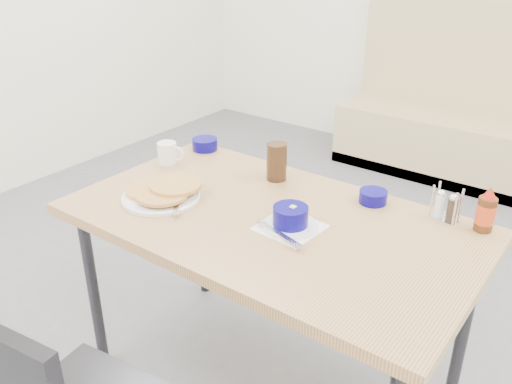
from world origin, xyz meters
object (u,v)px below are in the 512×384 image
Objects in this scene: coffee_mug at (168,153)px; syrup_bottle at (486,212)px; dining_table at (270,232)px; creamer_bowl at (205,144)px; grits_setting at (290,219)px; butter_bowl at (373,197)px; booth_bench at (475,131)px; pancake_plate at (162,193)px; condiment_caddy at (445,208)px; amber_tumbler at (277,162)px.

syrup_bottle is at bearing 9.74° from coffee_mug.
creamer_bowl is (-0.60, 0.34, 0.09)m from dining_table.
dining_table is 0.14m from grits_setting.
dining_table is 0.40m from butter_bowl.
booth_bench is at bearing 74.74° from creamer_bowl.
butter_bowl is (0.13, 0.33, -0.01)m from grits_setting.
syrup_bottle reaches higher than coffee_mug.
creamer_bowl reaches higher than butter_bowl.
booth_bench reaches higher than dining_table.
pancake_plate is 3.06× the size of butter_bowl.
condiment_caddy is at bearing 35.27° from dining_table.
coffee_mug is 1.24m from syrup_bottle.
grits_setting is (0.10, -2.56, 0.44)m from booth_bench.
dining_table is 4.57× the size of pancake_plate.
condiment_caddy is (0.88, 0.46, 0.02)m from pancake_plate.
creamer_bowl is at bearing 113.54° from pancake_plate.
coffee_mug is at bearing -94.53° from creamer_bowl.
pancake_plate is 0.50m from creamer_bowl.
creamer_bowl is 0.75× the size of amber_tumbler.
creamer_bowl is at bearing -171.57° from condiment_caddy.
dining_table is at bearing -127.02° from butter_bowl.
grits_setting reaches higher than dining_table.
pancake_plate is at bearing -66.46° from creamer_bowl.
amber_tumbler is (-0.16, 0.27, 0.14)m from dining_table.
syrup_bottle is at bearing 29.20° from dining_table.
booth_bench is 2.32m from creamer_bowl.
amber_tumbler is (-0.16, -2.27, 0.48)m from booth_bench.
coffee_mug is at bearing -160.73° from condiment_caddy.
coffee_mug is at bearing -168.11° from butter_bowl.
pancake_plate is 0.46m from amber_tumbler.
booth_bench is 17.02× the size of creamer_bowl.
pancake_plate is 1.11m from syrup_bottle.
pancake_plate reaches higher than dining_table.
booth_bench is 2.72m from pancake_plate.
pancake_plate is 2.07× the size of amber_tumbler.
grits_setting is at bearing -15.04° from dining_table.
dining_table is 11.76× the size of condiment_caddy.
syrup_bottle reaches higher than creamer_bowl.
creamer_bowl is 1.21m from syrup_bottle.
booth_bench is 12.14× the size of syrup_bottle.
grits_setting reaches higher than creamer_bowl.
grits_setting is at bearing -87.82° from booth_bench.
syrup_bottle reaches higher than butter_bowl.
condiment_caddy is at bearing 43.71° from grits_setting.
amber_tumbler reaches higher than butter_bowl.
pancake_plate is at bearing -49.03° from coffee_mug.
coffee_mug is (-0.62, -2.40, 0.46)m from booth_bench.
grits_setting is at bearing -127.87° from condiment_caddy.
grits_setting is 0.36m from butter_bowl.
condiment_caddy is (1.08, 0.00, 0.02)m from creamer_bowl.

